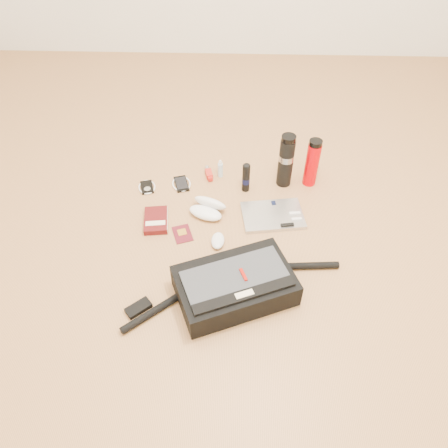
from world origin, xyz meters
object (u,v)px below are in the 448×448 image
(messenger_bag, at_px, (234,286))
(thermos_red, at_px, (312,163))
(laptop, at_px, (273,215))
(book, at_px, (156,220))
(thermos_black, at_px, (286,161))

(messenger_bag, xyz_separation_m, thermos_red, (0.39, 0.74, 0.07))
(messenger_bag, distance_m, laptop, 0.51)
(messenger_bag, bearing_deg, laptop, 46.62)
(laptop, xyz_separation_m, thermos_red, (0.20, 0.27, 0.12))
(messenger_bag, distance_m, book, 0.57)
(thermos_black, bearing_deg, laptop, -104.47)
(thermos_black, bearing_deg, book, -153.51)
(book, height_order, thermos_red, thermos_red)
(laptop, bearing_deg, book, 177.69)
(laptop, bearing_deg, messenger_bag, -119.53)
(thermos_black, bearing_deg, thermos_red, 3.14)
(messenger_bag, bearing_deg, book, 111.41)
(laptop, xyz_separation_m, book, (-0.57, -0.06, 0.00))
(messenger_bag, relative_size, thermos_red, 3.37)
(book, xyz_separation_m, thermos_black, (0.64, 0.32, 0.14))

